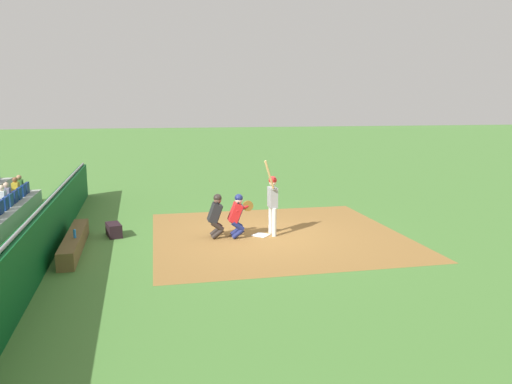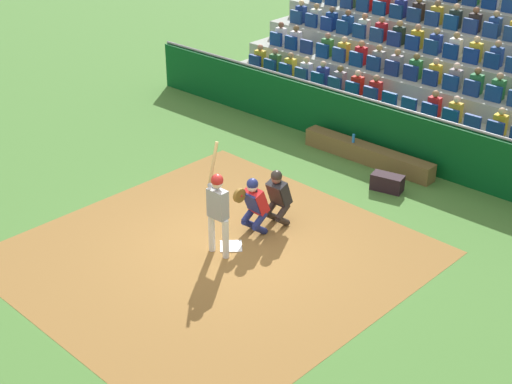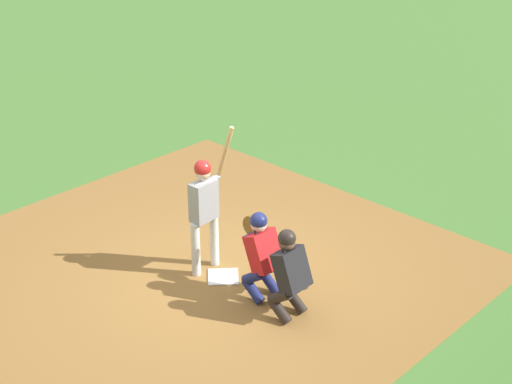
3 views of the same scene
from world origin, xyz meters
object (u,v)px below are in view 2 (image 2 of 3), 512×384
at_px(batter_at_plate, 218,205).
at_px(dugout_bench, 368,154).
at_px(home_plate_umpire, 278,195).
at_px(water_bottle_on_bench, 353,138).
at_px(home_plate_marker, 231,246).
at_px(catcher_crouching, 254,202).
at_px(equipment_duffel_bag, 387,183).

height_order(batter_at_plate, dugout_bench, batter_at_plate).
height_order(home_plate_umpire, water_bottle_on_bench, home_plate_umpire).
relative_size(home_plate_marker, dugout_bench, 0.12).
distance_m(catcher_crouching, equipment_duffel_bag, 3.67).
relative_size(catcher_crouching, dugout_bench, 0.36).
relative_size(home_plate_marker, equipment_duffel_bag, 0.61).
bearing_deg(home_plate_marker, dugout_bench, -87.19).
height_order(home_plate_marker, equipment_duffel_bag, equipment_duffel_bag).
bearing_deg(home_plate_umpire, batter_at_plate, 86.25).
bearing_deg(catcher_crouching, home_plate_marker, 92.47).
xyz_separation_m(home_plate_marker, catcher_crouching, (0.03, -0.71, 0.70)).
bearing_deg(equipment_duffel_bag, dugout_bench, -50.96).
relative_size(catcher_crouching, equipment_duffel_bag, 1.79).
bearing_deg(home_plate_umpire, home_plate_marker, 85.54).
relative_size(batter_at_plate, dugout_bench, 0.62).
bearing_deg(home_plate_umpire, dugout_bench, -84.71).
bearing_deg(catcher_crouching, home_plate_umpire, -102.42).
height_order(catcher_crouching, dugout_bench, catcher_crouching).
xyz_separation_m(water_bottle_on_bench, equipment_duffel_bag, (-1.60, 0.88, -0.36)).
height_order(home_plate_marker, dugout_bench, dugout_bench).
bearing_deg(batter_at_plate, water_bottle_on_bench, -83.20).
xyz_separation_m(home_plate_marker, equipment_duffel_bag, (-0.95, -4.20, 0.18)).
xyz_separation_m(home_plate_umpire, water_bottle_on_bench, (0.75, -3.77, -0.16)).
relative_size(catcher_crouching, home_plate_umpire, 1.00).
relative_size(batter_at_plate, home_plate_umpire, 1.73).
relative_size(batter_at_plate, water_bottle_on_bench, 10.09).
bearing_deg(home_plate_marker, batter_at_plate, 88.96).
bearing_deg(water_bottle_on_bench, home_plate_umpire, 101.33).
distance_m(home_plate_marker, home_plate_umpire, 1.49).
relative_size(home_plate_marker, home_plate_umpire, 0.34).
xyz_separation_m(batter_at_plate, home_plate_umpire, (-0.11, -1.66, -0.38)).
relative_size(home_plate_umpire, water_bottle_on_bench, 5.83).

